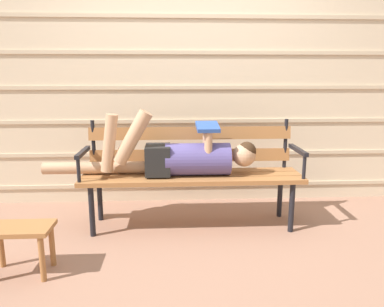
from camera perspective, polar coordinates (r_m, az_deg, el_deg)
The scene contains 5 objects.
ground_plane at distance 3.11m, azimuth 0.12°, elevation -11.85°, with size 12.00×12.00×0.00m, color #936B56.
house_siding at distance 3.64m, azimuth -0.58°, elevation 12.67°, with size 4.24×0.08×2.59m.
park_bench at distance 3.13m, azimuth -0.06°, elevation -2.11°, with size 1.81×0.44×0.88m.
reclining_person at distance 3.03m, azimuth -1.98°, elevation -0.43°, with size 1.75×0.26×0.55m.
footstool at distance 2.65m, azimuth -25.00°, elevation -11.48°, with size 0.42×0.24×0.33m.
Camera 1 is at (-0.16, -2.83, 1.27)m, focal length 34.75 mm.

